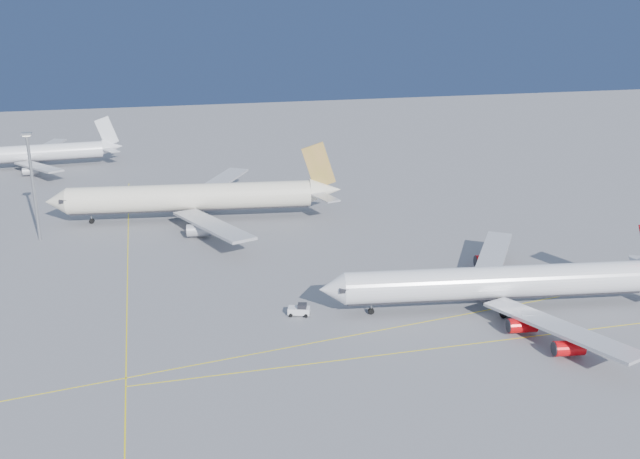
{
  "coord_description": "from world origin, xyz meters",
  "views": [
    {
      "loc": [
        -35.12,
        -103.71,
        50.89
      ],
      "look_at": [
        -2.59,
        25.65,
        7.0
      ],
      "focal_mm": 40.0,
      "sensor_mm": 36.0,
      "label": 1
    }
  ],
  "objects_px": {
    "pushback_tug": "(300,310)",
    "light_mast": "(32,178)",
    "airliner_virgin": "(503,283)",
    "airliner_etihad": "(197,197)",
    "airliner_third": "(30,154)"
  },
  "relations": [
    {
      "from": "airliner_third",
      "to": "airliner_virgin",
      "type": "bearing_deg",
      "value": -58.74
    },
    {
      "from": "airliner_etihad",
      "to": "airliner_third",
      "type": "bearing_deg",
      "value": 131.18
    },
    {
      "from": "airliner_third",
      "to": "light_mast",
      "type": "relative_size",
      "value": 2.36
    },
    {
      "from": "airliner_virgin",
      "to": "light_mast",
      "type": "xyz_separation_m",
      "value": [
        -80.96,
        57.16,
        9.32
      ]
    },
    {
      "from": "pushback_tug",
      "to": "light_mast",
      "type": "distance_m",
      "value": 70.84
    },
    {
      "from": "airliner_third",
      "to": "light_mast",
      "type": "height_order",
      "value": "light_mast"
    },
    {
      "from": "airliner_virgin",
      "to": "pushback_tug",
      "type": "relative_size",
      "value": 15.6
    },
    {
      "from": "pushback_tug",
      "to": "airliner_third",
      "type": "bearing_deg",
      "value": 133.88
    },
    {
      "from": "airliner_etihad",
      "to": "airliner_third",
      "type": "distance_m",
      "value": 80.72
    },
    {
      "from": "airliner_etihad",
      "to": "light_mast",
      "type": "height_order",
      "value": "light_mast"
    },
    {
      "from": "pushback_tug",
      "to": "light_mast",
      "type": "relative_size",
      "value": 0.17
    },
    {
      "from": "airliner_third",
      "to": "pushback_tug",
      "type": "bearing_deg",
      "value": -69.13
    },
    {
      "from": "airliner_virgin",
      "to": "airliner_third",
      "type": "bearing_deg",
      "value": 132.89
    },
    {
      "from": "pushback_tug",
      "to": "airliner_virgin",
      "type": "bearing_deg",
      "value": 9.93
    },
    {
      "from": "light_mast",
      "to": "airliner_virgin",
      "type": "bearing_deg",
      "value": -35.22
    }
  ]
}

